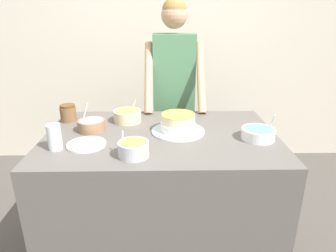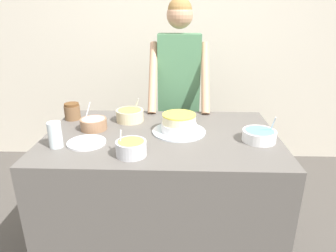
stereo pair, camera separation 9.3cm
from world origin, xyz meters
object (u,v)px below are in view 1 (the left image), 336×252
Objects in this scene: ceramic_plate at (86,144)px; frosting_bowl_olive at (134,148)px; frosting_bowl_pink at (92,125)px; drinking_glass at (54,137)px; frosting_bowl_blue at (258,133)px; cake at (178,124)px; person_baker at (174,81)px; frosting_bowl_yellow at (127,116)px; stoneware_jar at (68,113)px.

frosting_bowl_olive is at bearing -26.51° from ceramic_plate.
drinking_glass is (-0.14, -0.28, 0.03)m from frosting_bowl_pink.
frosting_bowl_olive is (-0.74, -0.22, 0.01)m from frosting_bowl_blue.
frosting_bowl_olive is (-0.26, -0.34, -0.01)m from cake.
person_baker is 1.06m from ceramic_plate.
frosting_bowl_yellow is 1.29× the size of drinking_glass.
drinking_glass reaches higher than frosting_bowl_olive.
frosting_bowl_pink reaches higher than stoneware_jar.
frosting_bowl_yellow is 1.11× the size of frosting_bowl_pink.
ceramic_plate is at bearing -121.34° from person_baker.
person_baker reaches higher than cake.
drinking_glass is at bearing -173.87° from frosting_bowl_blue.
person_baker reaches higher than frosting_bowl_pink.
person_baker is 5.01× the size of cake.
ceramic_plate is at bearing 153.49° from frosting_bowl_olive.
drinking_glass is 0.66× the size of ceramic_plate.
stoneware_jar reaches higher than ceramic_plate.
person_baker is at bearing 120.71° from frosting_bowl_blue.
ceramic_plate is 1.91× the size of stoneware_jar.
ceramic_plate is 0.48m from stoneware_jar.
person_baker reaches higher than drinking_glass.
drinking_glass is 1.25× the size of stoneware_jar.
cake reaches higher than stoneware_jar.
person_baker is at bearing 49.69° from frosting_bowl_pink.
cake is 0.40m from frosting_bowl_yellow.
frosting_bowl_pink is 0.28m from stoneware_jar.
person_baker is at bearing 90.23° from cake.
stoneware_jar is at bearing 164.43° from frosting_bowl_blue.
frosting_bowl_yellow reaches higher than stoneware_jar.
frosting_bowl_olive is at bearing -103.80° from person_baker.
drinking_glass reaches higher than ceramic_plate.
stoneware_jar is at bearing 117.78° from ceramic_plate.
frosting_bowl_olive is at bearing -126.88° from cake.
frosting_bowl_pink is (-1.05, 0.16, 0.00)m from frosting_bowl_blue.
frosting_bowl_olive is at bearing -50.74° from frosting_bowl_pink.
ceramic_plate is (-0.54, -0.89, -0.18)m from person_baker.
frosting_bowl_pink is 0.48m from frosting_bowl_olive.
stoneware_jar is (-0.21, 0.19, 0.02)m from frosting_bowl_pink.
ceramic_plate is (-0.29, 0.14, -0.04)m from frosting_bowl_olive.
stoneware_jar is (-0.22, 0.42, 0.05)m from ceramic_plate.
person_baker is 0.96m from frosting_bowl_blue.
drinking_glass is at bearing -126.69° from person_baker.
person_baker is 11.56× the size of drinking_glass.
ceramic_plate is at bearing -159.99° from cake.
frosting_bowl_yellow is 0.58m from drinking_glass.
frosting_bowl_blue is 1.34× the size of drinking_glass.
person_baker is 0.88m from frosting_bowl_pink.
cake is 1.79× the size of frosting_bowl_yellow.
person_baker is 0.62m from frosting_bowl_yellow.
frosting_bowl_olive is 0.46m from drinking_glass.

